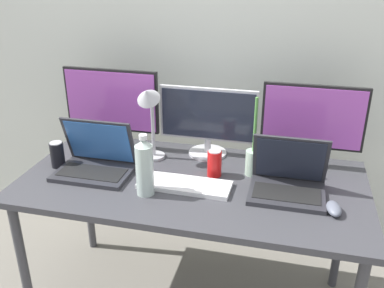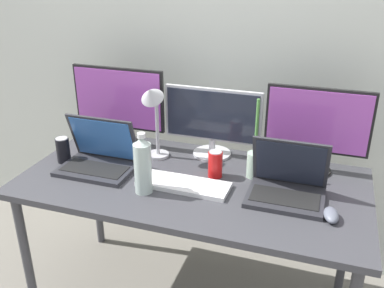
{
  "view_description": "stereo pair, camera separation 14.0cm",
  "coord_description": "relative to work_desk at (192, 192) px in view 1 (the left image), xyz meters",
  "views": [
    {
      "loc": [
        0.41,
        -1.67,
        1.68
      ],
      "look_at": [
        0.0,
        0.0,
        0.92
      ],
      "focal_mm": 40.0,
      "sensor_mm": 36.0,
      "label": 1
    },
    {
      "loc": [
        0.55,
        -1.63,
        1.68
      ],
      "look_at": [
        0.0,
        0.0,
        0.92
      ],
      "focal_mm": 40.0,
      "sensor_mm": 36.0,
      "label": 2
    }
  ],
  "objects": [
    {
      "name": "soda_can_near_keyboard",
      "position": [
        0.09,
        0.07,
        0.13
      ],
      "size": [
        0.07,
        0.07,
        0.13
      ],
      "color": "red",
      "rests_on": "work_desk"
    },
    {
      "name": "monitor_left",
      "position": [
        -0.49,
        0.26,
        0.3
      ],
      "size": [
        0.5,
        0.18,
        0.42
      ],
      "color": "black",
      "rests_on": "work_desk"
    },
    {
      "name": "monitor_right",
      "position": [
        0.51,
        0.27,
        0.29
      ],
      "size": [
        0.47,
        0.17,
        0.41
      ],
      "color": "black",
      "rests_on": "work_desk"
    },
    {
      "name": "laptop_silver",
      "position": [
        -0.46,
        -0.03,
        0.12
      ],
      "size": [
        0.35,
        0.25,
        0.25
      ],
      "color": "#2D2D33",
      "rests_on": "work_desk"
    },
    {
      "name": "soda_can_by_laptop",
      "position": [
        -0.66,
        -0.02,
        0.13
      ],
      "size": [
        0.07,
        0.07,
        0.13
      ],
      "color": "black",
      "rests_on": "work_desk"
    },
    {
      "name": "mouse_by_keyboard",
      "position": [
        0.61,
        -0.13,
        0.08
      ],
      "size": [
        0.07,
        0.11,
        0.04
      ],
      "primitive_type": "ellipsoid",
      "rotation": [
        0.0,
        0.0,
        0.15
      ],
      "color": "slate",
      "rests_on": "work_desk"
    },
    {
      "name": "keyboard_main",
      "position": [
        -0.02,
        -0.07,
        0.07
      ],
      "size": [
        0.41,
        0.16,
        0.02
      ],
      "primitive_type": "cube",
      "rotation": [
        0.0,
        0.0,
        -0.02
      ],
      "color": "white",
      "rests_on": "work_desk"
    },
    {
      "name": "water_bottle",
      "position": [
        -0.16,
        -0.16,
        0.19
      ],
      "size": [
        0.08,
        0.08,
        0.27
      ],
      "color": "silver",
      "rests_on": "work_desk"
    },
    {
      "name": "laptop_secondary",
      "position": [
        0.42,
        -0.01,
        0.12
      ],
      "size": [
        0.32,
        0.25,
        0.25
      ],
      "color": "#2D2D33",
      "rests_on": "work_desk"
    },
    {
      "name": "monitor_center",
      "position": [
        0.01,
        0.29,
        0.25
      ],
      "size": [
        0.49,
        0.19,
        0.35
      ],
      "color": "silver",
      "rests_on": "work_desk"
    },
    {
      "name": "work_desk",
      "position": [
        0.0,
        0.0,
        0.0
      ],
      "size": [
        1.57,
        0.77,
        0.74
      ],
      "color": "#424247",
      "rests_on": "ground"
    },
    {
      "name": "wall_back",
      "position": [
        0.0,
        0.59,
        0.62
      ],
      "size": [
        7.0,
        0.08,
        2.6
      ],
      "primitive_type": "cube",
      "color": "silver",
      "rests_on": "ground"
    },
    {
      "name": "desk_lamp",
      "position": [
        -0.24,
        0.14,
        0.34
      ],
      "size": [
        0.11,
        0.18,
        0.4
      ],
      "color": "#B7B7BC",
      "rests_on": "work_desk"
    },
    {
      "name": "bamboo_vase",
      "position": [
        0.26,
        0.12,
        0.14
      ],
      "size": [
        0.07,
        0.07,
        0.38
      ],
      "color": "#B2D1B7",
      "rests_on": "work_desk"
    }
  ]
}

